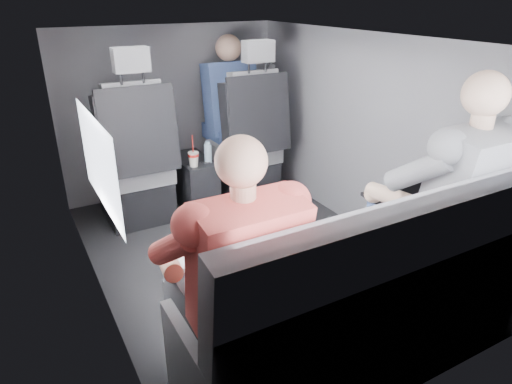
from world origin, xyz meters
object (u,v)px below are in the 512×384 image
center_console (194,182)px  passenger_rear_right (443,204)px  laptop_white (216,246)px  front_seat_left (136,170)px  passenger_front_right (230,101)px  laptop_black (404,193)px  passenger_rear_left (230,277)px  rear_bench (361,309)px  front_seat_right (247,151)px  water_bottle (208,153)px  soda_cup (193,158)px

center_console → passenger_rear_right: size_ratio=0.37×
center_console → laptop_white: size_ratio=1.42×
front_seat_left → passenger_front_right: (0.88, 0.26, 0.35)m
laptop_black → passenger_rear_left: (-1.10, -0.21, -0.02)m
front_seat_left → laptop_white: size_ratio=3.74×
laptop_white → passenger_rear_left: 0.20m
passenger_rear_left → center_console: bearing=72.5°
rear_bench → laptop_white: rear_bench is taller
passenger_rear_right → passenger_front_right: 2.07m
front_seat_left → laptop_white: front_seat_left is taller
front_seat_right → laptop_white: 1.91m
rear_bench → water_bottle: size_ratio=9.88×
laptop_white → passenger_front_right: size_ratio=0.40×
front_seat_right → laptop_black: size_ratio=3.87×
passenger_rear_left → laptop_black: bearing=11.0°
front_seat_left → passenger_rear_left: 1.82m
front_seat_right → passenger_rear_right: (0.09, -1.81, 0.25)m
center_console → water_bottle: water_bottle is taller
laptop_black → passenger_rear_right: 0.22m
soda_cup → laptop_black: bearing=-68.8°
front_seat_right → soda_cup: size_ratio=5.35×
center_console → passenger_rear_left: bearing=-107.5°
water_bottle → laptop_black: bearing=-73.5°
water_bottle → center_console: bearing=117.8°
center_console → laptop_white: bearing=-108.3°
water_bottle → passenger_rear_left: bearing=-110.9°
front_seat_right → laptop_white: (-1.00, -1.61, 0.23)m
center_console → laptop_black: bearing=-72.5°
front_seat_left → soda_cup: 0.42m
front_seat_left → soda_cup: bearing=-17.3°
front_seat_right → rear_bench: bearing=-103.3°
soda_cup → passenger_rear_left: size_ratio=0.20×
laptop_white → laptop_black: 1.06m
front_seat_right → center_console: bearing=174.9°
laptop_black → water_bottle: bearing=106.5°
center_console → water_bottle: (0.07, -0.13, 0.27)m
water_bottle → passenger_rear_right: size_ratio=0.13×
front_seat_right → water_bottle: (-0.38, -0.09, 0.07)m
passenger_rear_left → front_seat_right: bearing=60.2°
front_seat_left → passenger_rear_right: (0.99, -1.81, 0.25)m
front_seat_left → center_console: bearing=5.1°
front_seat_left → center_console: (0.45, 0.04, -0.20)m
laptop_white → front_seat_right: bearing=58.2°
rear_bench → soda_cup: (-0.06, 1.78, 0.15)m
front_seat_right → passenger_rear_right: 1.83m
passenger_rear_left → passenger_front_right: size_ratio=1.39×
soda_cup → passenger_rear_left: passenger_rear_left is taller
laptop_white → passenger_rear_left: passenger_rear_left is taller
front_seat_left → passenger_front_right: bearing=16.3°
rear_bench → passenger_rear_left: passenger_rear_left is taller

